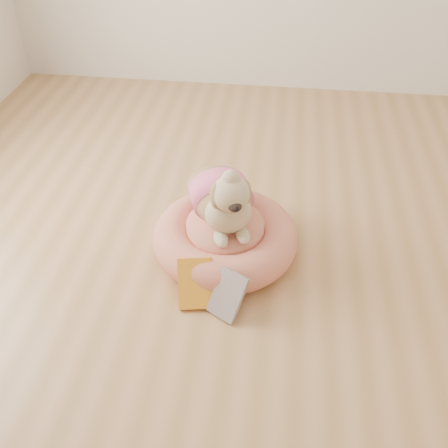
# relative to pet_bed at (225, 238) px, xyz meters

# --- Properties ---
(floor) EXTENTS (4.50, 4.50, 0.00)m
(floor) POSITION_rel_pet_bed_xyz_m (0.08, -0.26, -0.09)
(floor) COLOR #A97B46
(floor) RESTS_ON ground
(pet_bed) EXTENTS (0.72, 0.72, 0.18)m
(pet_bed) POSITION_rel_pet_bed_xyz_m (0.00, 0.00, 0.00)
(pet_bed) COLOR #D67253
(pet_bed) RESTS_ON floor
(dog) EXTENTS (0.51, 0.61, 0.38)m
(dog) POSITION_rel_pet_bed_xyz_m (-0.01, 0.03, 0.29)
(dog) COLOR brown
(dog) RESTS_ON pet_bed
(book_yellow) EXTENTS (0.18, 0.19, 0.20)m
(book_yellow) POSITION_rel_pet_bed_xyz_m (-0.09, -0.33, 0.01)
(book_yellow) COLOR yellow
(book_yellow) RESTS_ON floor
(book_white) EXTENTS (0.19, 0.19, 0.19)m
(book_white) POSITION_rel_pet_bed_xyz_m (0.06, -0.38, 0.01)
(book_white) COLOR white
(book_white) RESTS_ON floor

